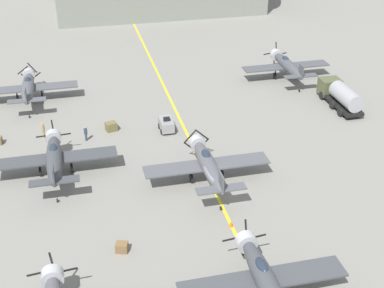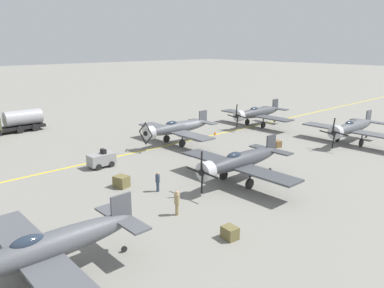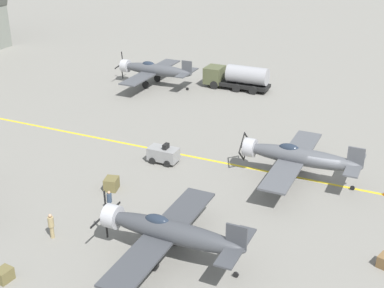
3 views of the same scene
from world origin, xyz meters
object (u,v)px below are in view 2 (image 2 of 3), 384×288
Objects in this scene: ground_crew_inspecting at (158,181)px; supply_crate_by_tanker at (277,144)px; supply_crate_outboard at (121,182)px; airplane_far_left at (44,249)px; airplane_near_center at (257,113)px; airplane_mid_center at (176,128)px; airplane_near_left at (352,128)px; supply_crate_mid_lane at (230,233)px; fuel_tanker at (13,122)px; traffic_cone at (215,133)px; ground_crew_walking at (177,202)px; tow_tractor at (102,159)px; airplane_mid_left at (239,161)px.

ground_crew_inspecting is 19.11m from supply_crate_by_tanker.
airplane_far_left is at bearing 132.15° from supply_crate_outboard.
airplane_mid_center is at bearing 73.97° from airplane_near_center.
airplane_near_left is 29.09m from supply_crate_mid_lane.
supply_crate_by_tanker is (-29.21, -20.69, -1.12)m from fuel_tanker.
airplane_near_left is 29.51m from supply_crate_outboard.
airplane_mid_center is 7.11× the size of ground_crew_inspecting.
ground_crew_walking is at bearing 128.09° from traffic_cone.
tow_tractor is at bearing 75.18° from airplane_near_left.
ground_crew_walking reaches higher than traffic_cone.
traffic_cone is at bearing -83.68° from tow_tractor.
fuel_tanker is 30.87m from ground_crew_inspecting.
fuel_tanker is at bearing 3.07° from ground_crew_inspecting.
airplane_far_left is at bearing 73.16° from supply_crate_mid_lane.
fuel_tanker is 27.98m from traffic_cone.
ground_crew_inspecting is 21.08m from traffic_cone.
airplane_mid_left is at bearing -127.04° from supply_crate_outboard.
airplane_mid_left reaches higher than ground_crew_walking.
ground_crew_inspecting is (-30.82, -1.65, -0.59)m from fuel_tanker.
airplane_near_left is 10.17× the size of supply_crate_outboard.
airplane_mid_left is at bearing 98.95° from airplane_near_left.
airplane_far_left is at bearing 136.67° from airplane_mid_center.
ground_crew_inspecting is at bearing 144.31° from airplane_mid_center.
fuel_tanker reaches higher than traffic_cone.
airplane_near_center reaches higher than supply_crate_mid_lane.
airplane_near_left is at bearing -114.57° from tow_tractor.
airplane_near_left is at bearing -122.80° from supply_crate_by_tanker.
airplane_mid_center is 19.84m from ground_crew_walking.
traffic_cone is (0.27, 8.60, -1.74)m from airplane_near_center.
airplane_near_left is 44.78m from fuel_tanker.
airplane_near_center is 1.00× the size of airplane_far_left.
airplane_mid_center is at bearing -58.32° from supply_crate_outboard.
airplane_mid_left is at bearing -52.37° from supply_crate_mid_lane.
tow_tractor is at bearing -6.15° from ground_crew_walking.
airplane_far_left reaches higher than traffic_cone.
airplane_near_center is 1.50× the size of fuel_tanker.
supply_crate_by_tanker is at bearing -61.84° from supply_crate_mid_lane.
airplane_mid_center is at bearing 58.06° from airplane_near_left.
airplane_near_left is at bearing -71.24° from airplane_far_left.
airplane_near_left is 30.03m from tow_tractor.
airplane_near_left reaches higher than supply_crate_by_tanker.
supply_crate_by_tanker is 9.39m from traffic_cone.
airplane_near_center is 41.92m from airplane_far_left.
tow_tractor is 20.62m from supply_crate_by_tanker.
fuel_tanker is at bearing 38.72° from airplane_near_center.
ground_crew_inspecting reaches higher than supply_crate_by_tanker.
supply_crate_outboard is at bearing 112.21° from traffic_cone.
fuel_tanker is at bearing 3.69° from tow_tractor.
ground_crew_inspecting reaches higher than traffic_cone.
fuel_tanker is at bearing 13.74° from airplane_mid_left.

